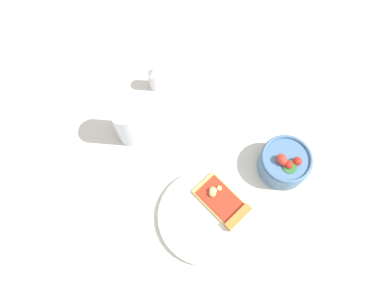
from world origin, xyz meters
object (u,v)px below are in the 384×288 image
plate (206,216)px  soda_glass (128,124)px  pizza_slice_main (222,203)px  salad_bowl (285,162)px  pepper_shaker (155,79)px

plate → soda_glass: bearing=178.2°
pizza_slice_main → salad_bowl: (0.03, 0.18, 0.01)m
plate → salad_bowl: bearing=80.0°
pepper_shaker → plate: bearing=-23.0°
soda_glass → pepper_shaker: bearing=114.8°
pepper_shaker → salad_bowl: bearing=10.9°
pizza_slice_main → salad_bowl: 0.18m
salad_bowl → pepper_shaker: size_ratio=1.63×
plate → pepper_shaker: 0.39m
plate → pepper_shaker: (-0.36, 0.15, 0.03)m
soda_glass → plate: bearing=-1.8°
plate → pizza_slice_main: size_ratio=1.74×
plate → soda_glass: soda_glass is taller
pepper_shaker → soda_glass: bearing=-65.2°
plate → pizza_slice_main: bearing=82.1°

